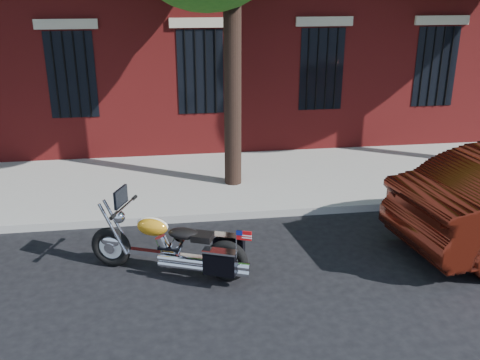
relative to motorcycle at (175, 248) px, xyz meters
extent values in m
plane|color=black|center=(0.84, 0.56, -0.45)|extent=(120.00, 120.00, 0.00)
cube|color=gray|center=(0.84, 1.94, -0.38)|extent=(40.00, 0.16, 0.15)
cube|color=gray|center=(0.84, 3.82, -0.38)|extent=(40.00, 3.60, 0.15)
cube|color=black|center=(0.84, 5.67, 1.75)|extent=(1.10, 0.14, 2.00)
cube|color=#B2A893|center=(0.84, 5.64, 2.90)|extent=(1.40, 0.20, 0.22)
cylinder|color=black|center=(0.84, 5.59, 1.75)|extent=(0.04, 0.04, 2.00)
cylinder|color=black|center=(1.34, 3.46, 2.05)|extent=(0.36, 0.36, 5.00)
torus|color=black|center=(-0.99, 0.41, -0.12)|extent=(0.67, 0.39, 0.66)
torus|color=black|center=(0.75, -0.30, -0.12)|extent=(0.67, 0.39, 0.66)
cylinder|color=white|center=(-0.99, 0.41, -0.12)|extent=(0.48, 0.24, 0.49)
cylinder|color=white|center=(0.75, -0.30, -0.12)|extent=(0.48, 0.24, 0.49)
ellipsoid|color=white|center=(-0.99, 0.41, -0.02)|extent=(0.37, 0.25, 0.19)
ellipsoid|color=orange|center=(0.75, -0.30, 0.00)|extent=(0.37, 0.26, 0.19)
cube|color=white|center=(-0.12, 0.06, -0.14)|extent=(1.41, 0.65, 0.08)
cylinder|color=white|center=(-0.08, 0.04, -0.16)|extent=(0.36, 0.28, 0.32)
cylinder|color=white|center=(0.32, -0.31, -0.15)|extent=(1.18, 0.54, 0.09)
ellipsoid|color=orange|center=(-0.32, 0.14, 0.32)|extent=(0.56, 0.45, 0.28)
ellipsoid|color=black|center=(0.13, -0.05, 0.26)|extent=(0.55, 0.44, 0.15)
cube|color=black|center=(0.82, -0.05, -0.01)|extent=(0.50, 0.32, 0.38)
cube|color=black|center=(0.63, -0.52, -0.01)|extent=(0.50, 0.32, 0.38)
cylinder|color=white|center=(-0.74, 0.30, 0.60)|extent=(0.32, 0.73, 0.04)
sphere|color=white|center=(-0.83, 0.34, 0.42)|extent=(0.26, 0.26, 0.20)
cube|color=black|center=(-0.77, 0.32, 0.75)|extent=(0.18, 0.38, 0.28)
cube|color=red|center=(0.95, -0.70, 0.49)|extent=(0.21, 0.10, 0.14)
camera|label=1|loc=(-0.05, -7.30, 3.80)|focal=40.00mm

